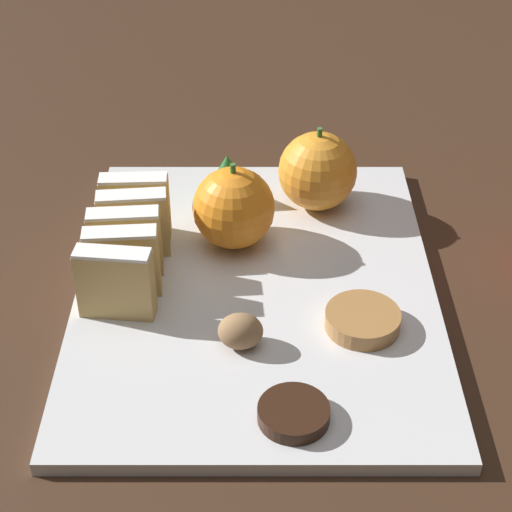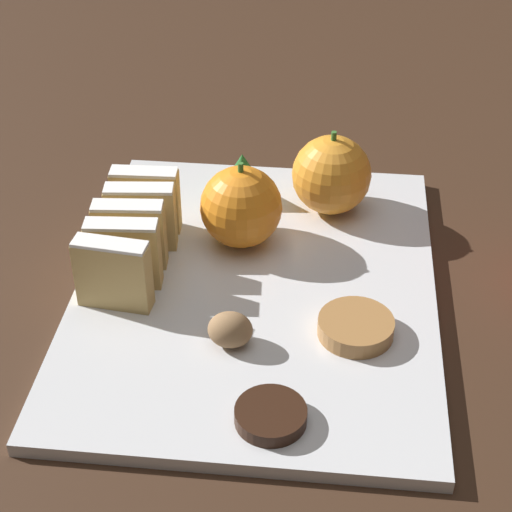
{
  "view_description": "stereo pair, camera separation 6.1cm",
  "coord_description": "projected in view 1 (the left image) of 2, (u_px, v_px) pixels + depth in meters",
  "views": [
    {
      "loc": [
        -0.0,
        -0.58,
        0.47
      ],
      "look_at": [
        0.0,
        0.0,
        0.04
      ],
      "focal_mm": 60.0,
      "sensor_mm": 36.0,
      "label": 1
    },
    {
      "loc": [
        0.06,
        -0.57,
        0.47
      ],
      "look_at": [
        0.0,
        0.0,
        0.04
      ],
      "focal_mm": 60.0,
      "sensor_mm": 36.0,
      "label": 2
    }
  ],
  "objects": [
    {
      "name": "orange_near",
      "position": [
        234.0,
        208.0,
        0.77
      ],
      "size": [
        0.07,
        0.07,
        0.08
      ],
      "color": "orange",
      "rests_on": "serving_platter"
    },
    {
      "name": "ground_plane",
      "position": [
        256.0,
        295.0,
        0.74
      ],
      "size": [
        6.0,
        6.0,
        0.0
      ],
      "primitive_type": "plane",
      "color": "#382316"
    },
    {
      "name": "stollen_slice_second",
      "position": [
        122.0,
        262.0,
        0.71
      ],
      "size": [
        0.06,
        0.02,
        0.06
      ],
      "color": "tan",
      "rests_on": "serving_platter"
    },
    {
      "name": "stollen_slice_front",
      "position": [
        115.0,
        283.0,
        0.69
      ],
      "size": [
        0.06,
        0.03,
        0.06
      ],
      "color": "tan",
      "rests_on": "serving_platter"
    },
    {
      "name": "stollen_slice_fifth",
      "position": [
        135.0,
        206.0,
        0.78
      ],
      "size": [
        0.06,
        0.02,
        0.06
      ],
      "color": "tan",
      "rests_on": "serving_platter"
    },
    {
      "name": "gingerbread_cookie",
      "position": [
        363.0,
        320.0,
        0.69
      ],
      "size": [
        0.06,
        0.06,
        0.01
      ],
      "color": "#A3703D",
      "rests_on": "serving_platter"
    },
    {
      "name": "walnut",
      "position": [
        241.0,
        331.0,
        0.67
      ],
      "size": [
        0.04,
        0.03,
        0.03
      ],
      "color": "#8E6B47",
      "rests_on": "serving_platter"
    },
    {
      "name": "chocolate_cookie",
      "position": [
        294.0,
        413.0,
        0.61
      ],
      "size": [
        0.05,
        0.05,
        0.01
      ],
      "color": "black",
      "rests_on": "serving_platter"
    },
    {
      "name": "serving_platter",
      "position": [
        256.0,
        289.0,
        0.74
      ],
      "size": [
        0.31,
        0.39,
        0.01
      ],
      "color": "silver",
      "rests_on": "ground_plane"
    },
    {
      "name": "orange_far",
      "position": [
        318.0,
        171.0,
        0.82
      ],
      "size": [
        0.08,
        0.08,
        0.08
      ],
      "color": "orange",
      "rests_on": "serving_platter"
    },
    {
      "name": "stollen_slice_third",
      "position": [
        125.0,
        242.0,
        0.73
      ],
      "size": [
        0.06,
        0.02,
        0.06
      ],
      "color": "tan",
      "rests_on": "serving_platter"
    },
    {
      "name": "stollen_slice_fourth",
      "position": [
        134.0,
        224.0,
        0.76
      ],
      "size": [
        0.06,
        0.02,
        0.06
      ],
      "color": "tan",
      "rests_on": "serving_platter"
    },
    {
      "name": "evergreen_sprig",
      "position": [
        228.0,
        177.0,
        0.83
      ],
      "size": [
        0.06,
        0.06,
        0.05
      ],
      "color": "#23662D",
      "rests_on": "serving_platter"
    }
  ]
}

